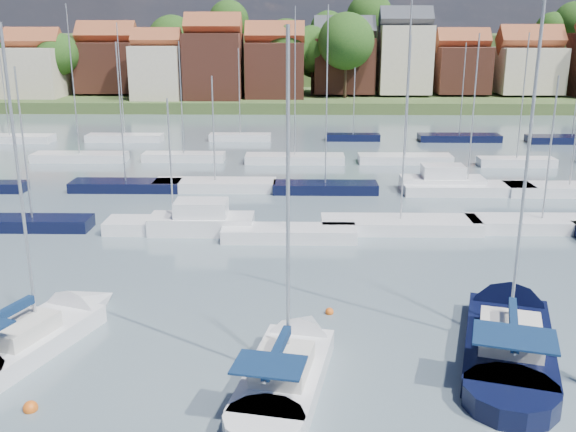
{
  "coord_description": "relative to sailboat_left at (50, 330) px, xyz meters",
  "views": [
    {
      "loc": [
        1.33,
        -21.43,
        13.35
      ],
      "look_at": [
        0.66,
        14.0,
        2.96
      ],
      "focal_mm": 40.0,
      "sensor_mm": 36.0,
      "label": 1
    }
  ],
  "objects": [
    {
      "name": "ground",
      "position": [
        9.87,
        35.47,
        -0.36
      ],
      "size": [
        260.0,
        260.0,
        0.0
      ],
      "primitive_type": "plane",
      "color": "#4F626B",
      "rests_on": "ground"
    },
    {
      "name": "sailboat_navy",
      "position": [
        20.67,
        0.67,
        -0.01
      ],
      "size": [
        7.15,
        13.81,
        18.42
      ],
      "rotation": [
        0.0,
        0.0,
        1.29
      ],
      "color": "black",
      "rests_on": "ground"
    },
    {
      "name": "buoy_d",
      "position": [
        9.82,
        -6.42,
        -0.36
      ],
      "size": [
        0.52,
        0.52,
        0.52
      ],
      "primitive_type": "sphere",
      "color": "beige",
      "rests_on": "ground"
    },
    {
      "name": "sailboat_left",
      "position": [
        0.0,
        0.0,
        0.0
      ],
      "size": [
        6.31,
        11.17,
        14.76
      ],
      "rotation": [
        0.0,
        0.0,
        1.23
      ],
      "color": "silver",
      "rests_on": "ground"
    },
    {
      "name": "buoy_f",
      "position": [
        19.21,
        -5.2,
        -0.36
      ],
      "size": [
        0.54,
        0.54,
        0.54
      ],
      "primitive_type": "sphere",
      "color": "#D85914",
      "rests_on": "ground"
    },
    {
      "name": "buoy_g",
      "position": [
        -0.61,
        0.18,
        -0.36
      ],
      "size": [
        0.55,
        0.55,
        0.55
      ],
      "primitive_type": "sphere",
      "color": "beige",
      "rests_on": "ground"
    },
    {
      "name": "far_shore_town",
      "position": [
        12.1,
        128.14,
        4.25
      ],
      "size": [
        212.46,
        90.0,
        22.27
      ],
      "color": "#455329",
      "rests_on": "ground"
    },
    {
      "name": "marina_field",
      "position": [
        11.78,
        30.62,
        0.07
      ],
      "size": [
        79.62,
        41.41,
        15.93
      ],
      "color": "silver",
      "rests_on": "ground"
    },
    {
      "name": "buoy_e",
      "position": [
        12.68,
        2.69,
        -0.36
      ],
      "size": [
        0.42,
        0.42,
        0.42
      ],
      "primitive_type": "sphere",
      "color": "#D85914",
      "rests_on": "ground"
    },
    {
      "name": "buoy_c",
      "position": [
        1.45,
        -5.77,
        -0.36
      ],
      "size": [
        0.54,
        0.54,
        0.54
      ],
      "primitive_type": "sphere",
      "color": "#D85914",
      "rests_on": "ground"
    },
    {
      "name": "sailboat_centre",
      "position": [
        10.91,
        -2.7,
        0.0
      ],
      "size": [
        4.82,
        11.1,
        14.66
      ],
      "rotation": [
        0.0,
        0.0,
        1.38
      ],
      "color": "silver",
      "rests_on": "ground"
    }
  ]
}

